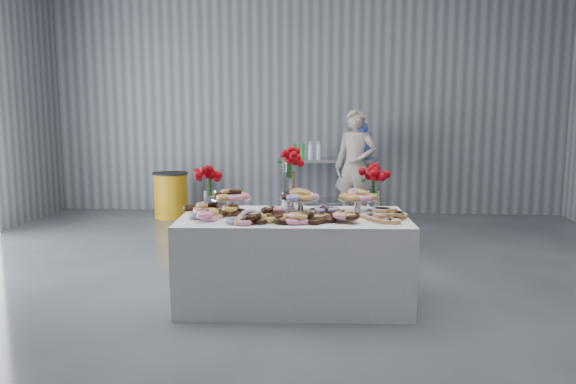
{
  "coord_description": "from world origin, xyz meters",
  "views": [
    {
      "loc": [
        0.42,
        -4.39,
        1.64
      ],
      "look_at": [
        0.03,
        0.65,
        0.89
      ],
      "focal_mm": 35.0,
      "sensor_mm": 36.0,
      "label": 1
    }
  ],
  "objects_px": {
    "display_table": "(294,259)",
    "trash_barrel": "(171,195)",
    "prep_table": "(328,177)",
    "person": "(355,167)",
    "water_jug": "(361,142)"
  },
  "relations": [
    {
      "from": "water_jug",
      "to": "prep_table",
      "type": "bearing_deg",
      "value": 180.0
    },
    {
      "from": "water_jug",
      "to": "display_table",
      "type": "bearing_deg",
      "value": -101.04
    },
    {
      "from": "prep_table",
      "to": "trash_barrel",
      "type": "xyz_separation_m",
      "value": [
        -2.37,
        -0.24,
        -0.27
      ]
    },
    {
      "from": "display_table",
      "to": "person",
      "type": "distance_m",
      "value": 3.49
    },
    {
      "from": "display_table",
      "to": "water_jug",
      "type": "xyz_separation_m",
      "value": [
        0.75,
        3.86,
        0.77
      ]
    },
    {
      "from": "prep_table",
      "to": "trash_barrel",
      "type": "distance_m",
      "value": 2.4
    },
    {
      "from": "display_table",
      "to": "prep_table",
      "type": "distance_m",
      "value": 3.88
    },
    {
      "from": "prep_table",
      "to": "person",
      "type": "relative_size",
      "value": 0.91
    },
    {
      "from": "prep_table",
      "to": "person",
      "type": "distance_m",
      "value": 0.64
    },
    {
      "from": "person",
      "to": "trash_barrel",
      "type": "height_order",
      "value": "person"
    },
    {
      "from": "display_table",
      "to": "trash_barrel",
      "type": "xyz_separation_m",
      "value": [
        -2.12,
        3.63,
        -0.03
      ]
    },
    {
      "from": "trash_barrel",
      "to": "person",
      "type": "bearing_deg",
      "value": -4.65
    },
    {
      "from": "display_table",
      "to": "prep_table",
      "type": "height_order",
      "value": "prep_table"
    },
    {
      "from": "trash_barrel",
      "to": "prep_table",
      "type": "bearing_deg",
      "value": 5.7
    },
    {
      "from": "person",
      "to": "trash_barrel",
      "type": "relative_size",
      "value": 2.39
    }
  ]
}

